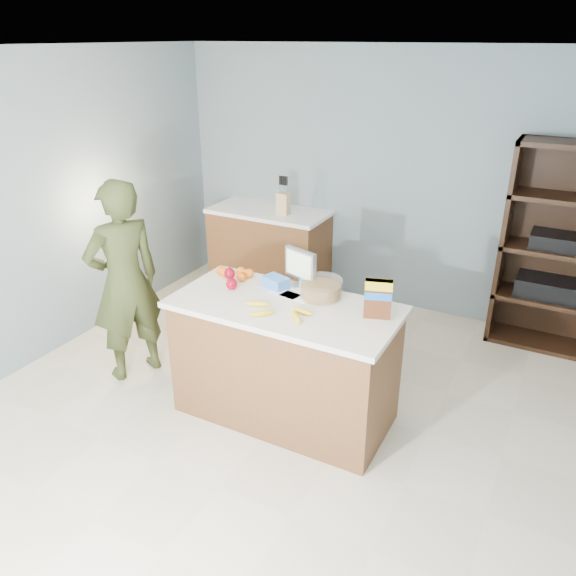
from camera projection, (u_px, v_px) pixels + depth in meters
The scene contains 15 objects.
floor at pixel (265, 436), 3.93m from camera, with size 4.50×5.00×0.02m, color beige.
walls at pixel (260, 208), 3.24m from camera, with size 4.52×5.02×2.51m.
counter_peninsula at pixel (285, 365), 4.00m from camera, with size 1.56×0.76×0.90m.
back_cabinet at pixel (270, 250), 6.02m from camera, with size 1.24×0.62×0.90m.
shelving_unit at pixel (557, 252), 4.80m from camera, with size 0.90×0.40×1.80m.
person at pixel (125, 282), 4.35m from camera, with size 0.59×0.39×1.62m, color #313919.
knife_block at pixel (283, 203), 5.64m from camera, with size 0.12×0.10×0.31m.
envelopes at pixel (290, 295), 3.92m from camera, with size 0.32×0.16×0.00m.
bananas at pixel (279, 311), 3.65m from camera, with size 0.48×0.25×0.04m.
apples at pixel (231, 279), 4.09m from camera, with size 0.20×0.24×0.08m.
oranges at pixel (235, 273), 4.20m from camera, with size 0.29×0.16×0.07m.
blue_carton at pixel (276, 282), 4.03m from camera, with size 0.18×0.12×0.08m, color blue.
salad_bowl at pixel (321, 289), 3.88m from camera, with size 0.30×0.30×0.13m.
tv at pixel (300, 266), 4.00m from camera, with size 0.28×0.12×0.28m.
cereal_box at pixel (378, 296), 3.56m from camera, with size 0.18×0.11×0.26m.
Camera 1 is at (1.62, -2.70, 2.57)m, focal length 35.00 mm.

